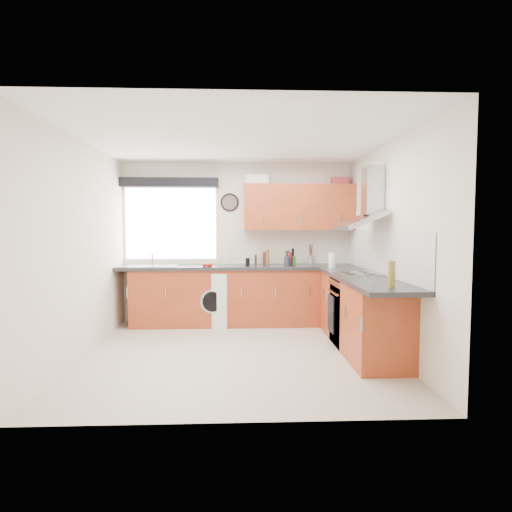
{
  "coord_description": "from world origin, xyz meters",
  "views": [
    {
      "loc": [
        0.01,
        -4.99,
        1.51
      ],
      "look_at": [
        0.25,
        0.85,
        1.1
      ],
      "focal_mm": 30.0,
      "sensor_mm": 36.0,
      "label": 1
    }
  ],
  "objects_px": {
    "oven": "(356,312)",
    "upper_cabinets": "(299,207)",
    "washing_machine": "(214,298)",
    "extractor_hood": "(366,205)"
  },
  "relations": [
    {
      "from": "oven",
      "to": "upper_cabinets",
      "type": "bearing_deg",
      "value": 112.54
    },
    {
      "from": "upper_cabinets",
      "to": "extractor_hood",
      "type": "bearing_deg",
      "value": -63.87
    },
    {
      "from": "extractor_hood",
      "to": "washing_machine",
      "type": "distance_m",
      "value": 2.68
    },
    {
      "from": "oven",
      "to": "washing_machine",
      "type": "xyz_separation_m",
      "value": [
        -1.87,
        1.19,
        -0.02
      ]
    },
    {
      "from": "oven",
      "to": "upper_cabinets",
      "type": "height_order",
      "value": "upper_cabinets"
    },
    {
      "from": "upper_cabinets",
      "to": "oven",
      "type": "bearing_deg",
      "value": -67.46
    },
    {
      "from": "oven",
      "to": "washing_machine",
      "type": "distance_m",
      "value": 2.22
    },
    {
      "from": "upper_cabinets",
      "to": "washing_machine",
      "type": "xyz_separation_m",
      "value": [
        -1.32,
        -0.13,
        -1.39
      ]
    },
    {
      "from": "oven",
      "to": "upper_cabinets",
      "type": "relative_size",
      "value": 0.5
    },
    {
      "from": "extractor_hood",
      "to": "washing_machine",
      "type": "xyz_separation_m",
      "value": [
        -1.97,
        1.19,
        -1.36
      ]
    }
  ]
}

